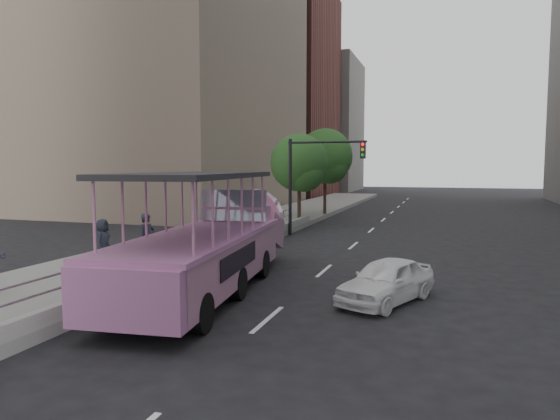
# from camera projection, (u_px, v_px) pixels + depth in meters

# --- Properties ---
(ground) EXTENTS (160.00, 160.00, 0.00)m
(ground) POSITION_uv_depth(u_px,v_px,m) (258.00, 296.00, 14.38)
(ground) COLOR black
(sidewalk) EXTENTS (5.50, 80.00, 0.30)m
(sidewalk) POSITION_uv_depth(u_px,v_px,m) (223.00, 236.00, 25.63)
(sidewalk) COLOR gray
(sidewalk) RESTS_ON ground
(kerb_wall) EXTENTS (0.24, 30.00, 0.36)m
(kerb_wall) POSITION_uv_depth(u_px,v_px,m) (194.00, 261.00, 17.21)
(kerb_wall) COLOR #AFAFAA
(kerb_wall) RESTS_ON sidewalk
(guardrail) EXTENTS (0.07, 22.00, 0.71)m
(guardrail) POSITION_uv_depth(u_px,v_px,m) (194.00, 242.00, 17.15)
(guardrail) COLOR #B6B6BB
(guardrail) RESTS_ON kerb_wall
(duck_boat) EXTENTS (3.78, 10.92, 3.55)m
(duck_boat) POSITION_uv_depth(u_px,v_px,m) (213.00, 245.00, 15.28)
(duck_boat) COLOR black
(duck_boat) RESTS_ON ground
(car) EXTENTS (2.72, 3.85, 1.22)m
(car) POSITION_uv_depth(u_px,v_px,m) (386.00, 280.00, 13.67)
(car) COLOR white
(car) RESTS_ON ground
(pedestrian_near) EXTENTS (0.57, 0.75, 1.82)m
(pedestrian_near) POSITION_uv_depth(u_px,v_px,m) (147.00, 240.00, 17.14)
(pedestrian_near) COLOR #242835
(pedestrian_near) RESTS_ON sidewalk
(pedestrian_far) EXTENTS (0.69, 0.89, 1.60)m
(pedestrian_far) POSITION_uv_depth(u_px,v_px,m) (103.00, 242.00, 17.47)
(pedestrian_far) COLOR #242835
(pedestrian_far) RESTS_ON sidewalk
(parking_sign) EXTENTS (0.19, 0.55, 2.54)m
(parking_sign) POSITION_uv_depth(u_px,v_px,m) (241.00, 219.00, 20.26)
(parking_sign) COLOR black
(parking_sign) RESTS_ON ground
(traffic_signal) EXTENTS (4.20, 0.32, 5.20)m
(traffic_signal) POSITION_uv_depth(u_px,v_px,m) (312.00, 171.00, 26.43)
(traffic_signal) COLOR black
(traffic_signal) RESTS_ON ground
(street_tree_near) EXTENTS (3.52, 3.52, 5.72)m
(street_tree_near) POSITION_uv_depth(u_px,v_px,m) (301.00, 165.00, 30.15)
(street_tree_near) COLOR #352518
(street_tree_near) RESTS_ON ground
(street_tree_far) EXTENTS (3.97, 3.97, 6.45)m
(street_tree_far) POSITION_uv_depth(u_px,v_px,m) (326.00, 158.00, 35.72)
(street_tree_far) COLOR #352518
(street_tree_far) RESTS_ON ground
(midrise_brick) EXTENTS (18.00, 16.00, 26.00)m
(midrise_brick) POSITION_uv_depth(u_px,v_px,m) (260.00, 94.00, 64.28)
(midrise_brick) COLOR brown
(midrise_brick) RESTS_ON ground
(midrise_stone_b) EXTENTS (16.00, 14.00, 20.00)m
(midrise_stone_b) POSITION_uv_depth(u_px,v_px,m) (307.00, 127.00, 79.05)
(midrise_stone_b) COLOR slate
(midrise_stone_b) RESTS_ON ground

